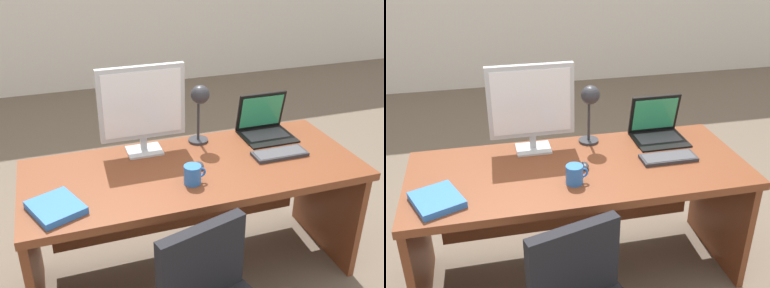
{
  "view_description": "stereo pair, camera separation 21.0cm",
  "coord_description": "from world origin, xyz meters",
  "views": [
    {
      "loc": [
        -0.68,
        -2.01,
        1.94
      ],
      "look_at": [
        0.0,
        0.04,
        0.87
      ],
      "focal_mm": 41.76,
      "sensor_mm": 36.0,
      "label": 1
    },
    {
      "loc": [
        -0.48,
        -2.07,
        1.94
      ],
      "look_at": [
        0.0,
        0.04,
        0.87
      ],
      "focal_mm": 41.76,
      "sensor_mm": 36.0,
      "label": 2
    }
  ],
  "objects": [
    {
      "name": "ground",
      "position": [
        0.0,
        1.5,
        0.0
      ],
      "size": [
        12.0,
        12.0,
        0.0
      ],
      "primitive_type": "plane",
      "color": "#6B5B4C"
    },
    {
      "name": "mouse",
      "position": [
        0.02,
        -0.02,
        0.77
      ],
      "size": [
        0.04,
        0.07,
        0.03
      ],
      "color": "#2D2D33",
      "rests_on": "desk"
    },
    {
      "name": "desk",
      "position": [
        0.0,
        0.05,
        0.55
      ],
      "size": [
        1.84,
        0.76,
        0.75
      ],
      "color": "brown",
      "rests_on": "ground"
    },
    {
      "name": "coffee_mug",
      "position": [
        -0.06,
        -0.16,
        0.8
      ],
      "size": [
        0.12,
        0.09,
        0.1
      ],
      "color": "blue",
      "rests_on": "desk"
    },
    {
      "name": "laptop",
      "position": [
        0.55,
        0.27,
        0.83
      ],
      "size": [
        0.31,
        0.27,
        0.26
      ],
      "color": "black",
      "rests_on": "desk"
    },
    {
      "name": "monitor",
      "position": [
        -0.22,
        0.26,
        1.04
      ],
      "size": [
        0.49,
        0.16,
        0.51
      ],
      "color": "#B7BABF",
      "rests_on": "desk"
    },
    {
      "name": "keyboard",
      "position": [
        0.51,
        -0.03,
        0.76
      ],
      "size": [
        0.31,
        0.12,
        0.02
      ],
      "color": "#2D2D33",
      "rests_on": "desk"
    },
    {
      "name": "book",
      "position": [
        -0.74,
        -0.19,
        0.77
      ],
      "size": [
        0.29,
        0.3,
        0.03
      ],
      "color": "blue",
      "rests_on": "desk"
    },
    {
      "name": "desk_lamp",
      "position": [
        0.12,
        0.27,
        1.02
      ],
      "size": [
        0.12,
        0.15,
        0.37
      ],
      "color": "#2D2D33",
      "rests_on": "desk"
    }
  ]
}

